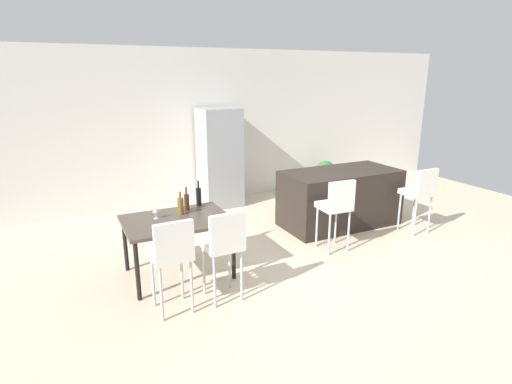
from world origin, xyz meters
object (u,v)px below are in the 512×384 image
Objects in this scene: wine_bottle_far at (181,206)px; potted_plant at (325,173)px; wine_glass_left at (155,209)px; bar_chair_left at (337,204)px; refrigerator at (220,158)px; bar_chair_middle at (420,190)px; dining_table at (177,224)px; wine_bottle_middle at (199,196)px; kitchen_island at (340,198)px; dining_chair_far at (224,242)px; dining_chair_near at (172,252)px; wine_bottle_near at (187,202)px.

potted_plant is at bearing 31.19° from wine_bottle_far.
wine_glass_left is 0.27× the size of potted_plant.
refrigerator is (-0.66, 2.75, 0.22)m from bar_chair_left.
bar_chair_middle is 3.79m from dining_table.
bar_chair_left is at bearing -76.54° from refrigerator.
wine_bottle_far reaches higher than dining_table.
wine_bottle_middle is (-1.77, 0.67, 0.17)m from bar_chair_left.
refrigerator is (1.11, 2.09, 0.05)m from wine_bottle_middle.
dining_table is (-2.90, -0.58, 0.21)m from kitchen_island.
dining_table is at bearing 175.90° from bar_chair_middle.
dining_chair_far is 3.54m from refrigerator.
dining_chair_far is at bearing -170.99° from bar_chair_middle.
kitchen_island is 1.82× the size of bar_chair_left.
dining_chair_far is (-2.62, -1.41, 0.24)m from kitchen_island.
dining_table is at bearing 109.19° from dining_chair_far.
potted_plant is (4.24, 3.30, -0.32)m from dining_chair_near.
potted_plant is at bearing 60.91° from kitchen_island.
dining_table is (-2.19, 0.27, -0.03)m from bar_chair_left.
dining_chair_near reaches higher than wine_bottle_far.
dining_table is at bearing -27.95° from wine_glass_left.
dining_chair_far is 0.57× the size of refrigerator.
dining_chair_near is 0.96m from wine_glass_left.
wine_bottle_near is at bearing 47.49° from wine_bottle_far.
wine_bottle_far is at bearing 101.43° from dining_chair_far.
kitchen_island reaches higher than dining_table.
refrigerator is at bearing 58.39° from dining_table.
potted_plant is at bearing 86.29° from bar_chair_middle.
kitchen_island is at bearing 49.91° from bar_chair_left.
dining_chair_far reaches higher than dining_table.
dining_chair_far is at bearing -163.76° from bar_chair_left.
wine_bottle_far is at bearing 68.60° from dining_chair_near.
bar_chair_left reaches higher than wine_glass_left.
bar_chair_middle is 2.77m from potted_plant.
refrigerator reaches higher than bar_chair_middle.
wine_bottle_middle is at bearing 83.89° from dining_chair_far.
wine_bottle_far is 1.69× the size of wine_glass_left.
wine_bottle_middle is at bearing 60.14° from dining_chair_near.
bar_chair_middle is 3.57× the size of wine_bottle_far.
wine_bottle_near is at bearing 94.01° from dining_chair_far.
kitchen_island reaches higher than potted_plant.
potted_plant is (3.67, 3.30, -0.32)m from dining_chair_far.
wine_glass_left is (-3.13, -0.46, 0.40)m from kitchen_island.
wine_bottle_far is at bearing -148.81° from potted_plant.
bar_chair_left reaches higher than wine_bottle_near.
kitchen_island is 2.74m from wine_bottle_near.
kitchen_island is 3.19m from wine_glass_left.
dining_chair_near is at bearing -172.24° from bar_chair_middle.
wine_glass_left is at bearing -171.58° from kitchen_island.
bar_chair_left reaches higher than kitchen_island.
wine_bottle_near is (0.21, 0.26, 0.18)m from dining_table.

